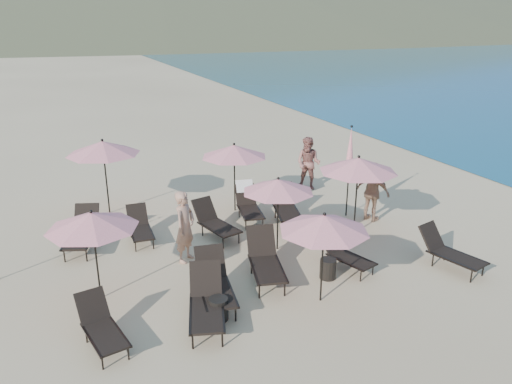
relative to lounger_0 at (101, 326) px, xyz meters
name	(u,v)px	position (x,y,z in m)	size (l,w,h in m)	color
ground	(313,282)	(4.84, 0.50, -0.41)	(800.00, 800.00, 0.00)	#D6BA8C
lounger_0	(101,326)	(0.00, 0.00, 0.00)	(0.86, 1.60, 0.87)	black
lounger_1	(215,282)	(2.45, 0.58, 0.07)	(0.94, 1.86, 1.02)	black
lounger_2	(206,302)	(2.04, -0.09, 0.07)	(1.16, 1.89, 1.02)	black
lounger_3	(265,260)	(3.88, 1.10, 0.09)	(1.12, 1.95, 1.05)	black
lounger_4	(343,250)	(5.88, 0.88, 0.04)	(0.96, 1.60, 0.94)	black
lounger_5	(449,251)	(8.29, -0.17, 0.04)	(1.03, 1.76, 0.95)	black
lounger_6	(82,232)	(0.07, 4.54, 0.06)	(1.20, 1.87, 1.01)	black
lounger_7	(140,227)	(1.57, 4.44, 0.00)	(0.64, 1.52, 0.86)	black
lounger_8	(215,222)	(3.56, 3.84, 0.04)	(1.04, 1.78, 0.96)	black
lounger_9	(248,203)	(4.93, 4.70, 0.09)	(0.90, 1.76, 1.05)	black
lounger_10	(286,206)	(5.91, 4.07, 0.06)	(1.10, 1.86, 1.01)	black
umbrella_open_0	(92,221)	(0.16, 1.73, 1.45)	(1.95, 1.95, 2.10)	black
umbrella_open_1	(278,186)	(4.83, 2.41, 1.39)	(1.89, 1.89, 2.03)	black
umbrella_open_2	(358,165)	(7.27, 2.43, 1.66)	(2.18, 2.18, 2.34)	black
umbrella_open_3	(103,148)	(1.05, 6.87, 1.72)	(2.24, 2.24, 2.41)	black
umbrella_open_4	(234,151)	(4.80, 5.49, 1.56)	(2.07, 2.07, 2.23)	black
umbrella_open_5	(324,223)	(4.60, -0.27, 1.44)	(1.94, 1.94, 2.09)	black
umbrella_closed_0	(350,154)	(7.84, 3.71, 1.59)	(0.34, 0.34, 2.87)	black
side_table_0	(219,309)	(2.31, -0.07, -0.17)	(0.40, 0.40, 0.48)	black
side_table_1	(328,269)	(5.26, 0.52, -0.16)	(0.39, 0.39, 0.49)	black
beachgoer_a	(185,227)	(2.41, 2.75, 0.52)	(0.68, 0.45, 1.86)	#A9755C
beachgoer_b	(308,163)	(7.99, 6.47, 0.54)	(0.92, 0.72, 1.89)	#94574C
beachgoer_c	(373,192)	(8.31, 3.08, 0.51)	(1.08, 0.45, 1.84)	tan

